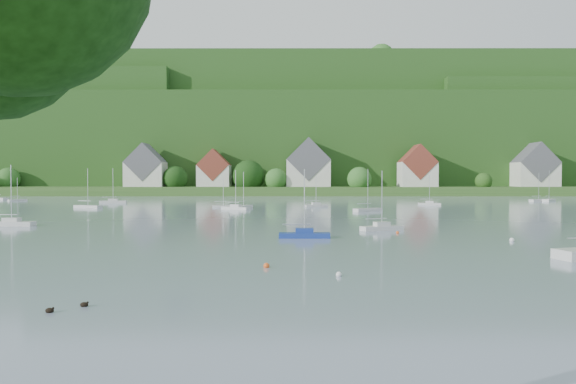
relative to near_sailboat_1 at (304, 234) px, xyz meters
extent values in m
cube|color=#305821|center=(0.48, 157.80, 1.09)|extent=(600.00, 60.00, 3.00)
cube|color=#1C4115|center=(0.48, 232.80, 19.59)|extent=(620.00, 160.00, 40.00)
cube|color=#1C4115|center=(10.48, 227.80, 27.59)|extent=(240.00, 130.00, 60.00)
sphere|color=#295D22|center=(-107.60, 149.28, 5.38)|extent=(8.61, 8.61, 8.61)
sphere|color=#295D22|center=(-6.32, 141.68, 5.25)|extent=(8.19, 8.19, 8.19)
sphere|color=#295D22|center=(-51.49, 143.87, 4.70)|extent=(6.49, 6.49, 6.49)
sphere|color=#295D22|center=(47.33, 149.88, 6.54)|extent=(12.16, 12.16, 12.16)
sphere|color=#295D22|center=(23.46, 137.73, 5.42)|extent=(8.73, 8.73, 8.73)
sphere|color=black|center=(-43.40, 143.66, 5.61)|extent=(9.32, 9.32, 9.32)
sphere|color=#204514|center=(68.31, 139.48, 4.61)|extent=(6.24, 6.24, 6.24)
sphere|color=black|center=(89.90, 152.33, 5.24)|extent=(8.16, 8.16, 8.16)
sphere|color=black|center=(-16.52, 144.15, 6.46)|extent=(11.92, 11.92, 11.92)
sphere|color=#295D22|center=(-119.24, 186.34, 51.43)|extent=(10.52, 10.52, 10.52)
sphere|color=#204514|center=(-83.80, 220.94, 51.39)|extent=(10.29, 10.29, 10.29)
sphere|color=black|center=(-67.69, 209.18, 50.84)|extent=(7.18, 7.18, 7.18)
sphere|color=#204514|center=(39.97, 212.82, 59.83)|extent=(12.83, 12.83, 12.83)
sphere|color=#295D22|center=(-39.45, 199.98, 59.02)|extent=(8.18, 8.18, 8.18)
sphere|color=#204514|center=(1.59, 237.45, 59.81)|extent=(12.73, 12.73, 12.73)
sphere|color=#204514|center=(83.87, 202.33, 59.60)|extent=(11.50, 11.50, 11.50)
sphere|color=#204514|center=(61.19, 232.68, 60.15)|extent=(14.65, 14.65, 14.65)
sphere|color=#295D22|center=(39.73, 189.09, 59.68)|extent=(11.95, 11.95, 11.95)
sphere|color=#204514|center=(119.92, 196.38, 59.29)|extent=(9.76, 9.76, 9.76)
sphere|color=#295D22|center=(-46.67, 232.09, 58.82)|extent=(7.07, 7.07, 7.07)
sphere|color=black|center=(-2.99, 201.10, 59.02)|extent=(8.21, 8.21, 8.21)
sphere|color=#295D22|center=(-22.35, 224.90, 59.73)|extent=(12.24, 12.24, 12.24)
sphere|color=#295D22|center=(114.98, 200.77, 59.16)|extent=(9.00, 9.00, 9.00)
sphere|color=#295D22|center=(-95.02, 193.70, 59.97)|extent=(13.65, 13.65, 13.65)
sphere|color=#204514|center=(101.50, 215.77, 58.99)|extent=(8.03, 8.03, 8.03)
sphere|color=#295D22|center=(100.95, 216.16, 48.21)|extent=(14.97, 14.97, 14.97)
sphere|color=#204514|center=(79.14, 213.62, 47.30)|extent=(9.78, 9.78, 9.78)
sphere|color=#204514|center=(120.16, 212.51, 47.69)|extent=(12.02, 12.02, 12.02)
sphere|color=#295D22|center=(99.61, 205.02, 47.24)|extent=(9.48, 9.48, 9.48)
sphere|color=#204514|center=(-39.50, 219.93, 41.69)|extent=(12.01, 12.01, 12.01)
sphere|color=black|center=(119.14, 210.15, 42.23)|extent=(15.08, 15.08, 15.08)
sphere|color=#295D22|center=(108.88, 225.82, 42.38)|extent=(15.99, 15.99, 15.99)
sphere|color=black|center=(-3.23, 230.01, 42.34)|extent=(15.72, 15.72, 15.72)
sphere|color=#204514|center=(11.36, 225.72, 41.43)|extent=(10.54, 10.54, 10.54)
cube|color=beige|center=(-54.52, 144.80, 7.09)|extent=(14.00, 10.00, 9.00)
cube|color=#55545B|center=(-54.52, 144.80, 11.59)|extent=(14.00, 10.40, 14.00)
cube|color=beige|center=(-29.52, 146.80, 6.59)|extent=(12.00, 9.00, 8.00)
cube|color=brown|center=(-29.52, 146.80, 10.59)|extent=(12.00, 9.36, 12.00)
cube|color=beige|center=(5.48, 145.80, 7.59)|extent=(16.00, 11.00, 10.00)
cube|color=#55545B|center=(5.48, 145.80, 12.59)|extent=(16.00, 11.44, 16.00)
cube|color=beige|center=(45.48, 143.80, 7.09)|extent=(13.00, 10.00, 9.00)
cube|color=brown|center=(45.48, 143.80, 11.59)|extent=(13.00, 10.40, 13.00)
cube|color=beige|center=(90.48, 147.80, 7.09)|extent=(15.00, 10.00, 9.00)
cube|color=#55545B|center=(90.48, 147.80, 11.59)|extent=(15.00, 10.40, 15.00)
cube|color=navy|center=(0.00, 0.00, -0.14)|extent=(5.41, 1.53, 0.54)
cube|color=navy|center=(0.00, 0.00, 0.38)|extent=(1.90, 1.07, 0.50)
cylinder|color=silver|center=(0.00, 0.00, 3.51)|extent=(0.10, 0.10, 6.76)
cylinder|color=silver|center=(-0.81, 0.00, 1.03)|extent=(2.98, 0.09, 0.08)
cube|color=silver|center=(9.65, 8.43, -0.15)|extent=(5.53, 3.46, 0.54)
cube|color=silver|center=(9.65, 8.43, 0.37)|extent=(2.14, 1.70, 0.50)
cylinder|color=silver|center=(9.65, 8.43, 3.48)|extent=(0.10, 0.10, 6.71)
cylinder|color=silver|center=(8.91, 8.12, 1.02)|extent=(2.75, 1.22, 0.08)
cube|color=silver|center=(-38.31, 14.19, -0.11)|extent=(6.10, 2.10, 0.60)
cube|color=silver|center=(-38.31, 14.19, 0.44)|extent=(2.18, 1.32, 0.50)
cylinder|color=silver|center=(-38.31, 14.19, 3.93)|extent=(0.10, 0.10, 7.49)
cylinder|color=silver|center=(-39.21, 14.25, 1.09)|extent=(3.29, 0.32, 0.08)
sphere|color=#E8581C|center=(-3.24, -19.28, -0.41)|extent=(0.44, 0.44, 0.44)
sphere|color=white|center=(1.60, -22.68, -0.41)|extent=(0.38, 0.38, 0.38)
sphere|color=#E8581C|center=(10.79, 4.49, -0.41)|extent=(0.37, 0.37, 0.37)
sphere|color=white|center=(20.78, -3.10, -0.41)|extent=(0.47, 0.47, 0.47)
ellipsoid|color=black|center=(-13.03, -32.35, -0.32)|extent=(0.42, 0.27, 0.27)
sphere|color=black|center=(-12.86, -32.35, -0.20)|extent=(0.11, 0.11, 0.11)
ellipsoid|color=black|center=(-11.83, -31.15, -0.32)|extent=(0.42, 0.27, 0.27)
sphere|color=black|center=(-11.66, -31.15, -0.20)|extent=(0.11, 0.11, 0.11)
cube|color=silver|center=(13.25, 45.46, -0.12)|extent=(5.90, 4.58, 0.59)
cylinder|color=silver|center=(13.25, 45.46, 3.89)|extent=(0.10, 0.10, 7.42)
cylinder|color=silver|center=(12.50, 44.99, 1.08)|extent=(2.80, 1.82, 0.08)
cube|color=silver|center=(-45.30, 78.08, -0.09)|extent=(6.64, 2.71, 0.65)
cube|color=silver|center=(-45.30, 78.08, 0.48)|extent=(2.41, 1.57, 0.50)
cylinder|color=silver|center=(-45.30, 78.08, 4.26)|extent=(0.10, 0.10, 8.06)
cylinder|color=silver|center=(-46.26, 77.94, 1.13)|extent=(3.52, 0.58, 0.08)
cube|color=silver|center=(-75.14, 90.38, -0.18)|extent=(4.13, 4.42, 0.47)
cylinder|color=silver|center=(-75.14, 90.38, 3.02)|extent=(0.10, 0.10, 5.92)
cylinder|color=silver|center=(-75.62, 89.85, 0.96)|extent=(1.79, 2.00, 0.08)
cube|color=silver|center=(68.24, 89.45, -0.11)|extent=(5.36, 5.72, 0.61)
cylinder|color=silver|center=(68.24, 89.45, 4.03)|extent=(0.10, 0.10, 7.67)
cylinder|color=silver|center=(67.62, 88.76, 1.10)|extent=(2.30, 2.57, 0.08)
cube|color=silver|center=(-15.53, 58.01, -0.18)|extent=(4.77, 1.84, 0.46)
cylinder|color=silver|center=(-15.53, 58.01, 2.96)|extent=(0.10, 0.10, 5.81)
cylinder|color=silver|center=(-16.22, 57.92, 0.95)|extent=(2.55, 0.38, 0.08)
cube|color=silver|center=(-11.13, 56.57, -0.13)|extent=(3.64, 5.75, 0.56)
cylinder|color=silver|center=(-11.13, 56.57, 3.63)|extent=(0.10, 0.10, 6.98)
cylinder|color=silver|center=(-11.46, 55.80, 1.04)|extent=(1.29, 2.85, 0.08)
cube|color=silver|center=(4.25, 61.11, -0.16)|extent=(5.31, 3.08, 0.51)
cube|color=silver|center=(4.25, 61.11, 0.35)|extent=(2.03, 1.55, 0.50)
cylinder|color=silver|center=(4.25, 61.11, 3.30)|extent=(0.10, 0.10, 6.41)
cylinder|color=silver|center=(3.53, 60.85, 1.00)|extent=(2.68, 1.03, 0.08)
cube|color=silver|center=(-43.65, 56.43, -0.11)|extent=(6.33, 3.72, 0.61)
cylinder|color=silver|center=(-43.65, 56.43, 4.02)|extent=(0.10, 0.10, 7.64)
cylinder|color=silver|center=(-44.51, 56.75, 1.10)|extent=(3.18, 1.24, 0.08)
cube|color=silver|center=(-12.21, 50.67, -0.12)|extent=(5.95, 4.16, 0.59)
cube|color=silver|center=(-12.21, 50.67, 0.42)|extent=(2.35, 1.96, 0.50)
cylinder|color=silver|center=(-12.21, 50.67, 3.83)|extent=(0.10, 0.10, 7.32)
cylinder|color=silver|center=(-12.98, 51.08, 1.07)|extent=(2.89, 1.56, 0.08)
cube|color=silver|center=(65.10, 88.65, -0.13)|extent=(5.81, 3.97, 0.57)
cylinder|color=silver|center=(65.10, 88.65, 3.72)|extent=(0.10, 0.10, 7.12)
cylinder|color=silver|center=(64.33, 88.27, 1.06)|extent=(2.84, 1.47, 0.08)
cube|color=silver|center=(30.75, 68.42, -0.15)|extent=(5.38, 2.67, 0.52)
cube|color=silver|center=(30.75, 68.42, 0.35)|extent=(2.01, 1.43, 0.50)
cylinder|color=silver|center=(30.75, 68.42, 3.35)|extent=(0.10, 0.10, 6.48)
cylinder|color=silver|center=(29.99, 68.61, 1.00)|extent=(2.79, 0.77, 0.08)
camera|label=1|loc=(-1.64, -58.33, 6.02)|focal=34.37mm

